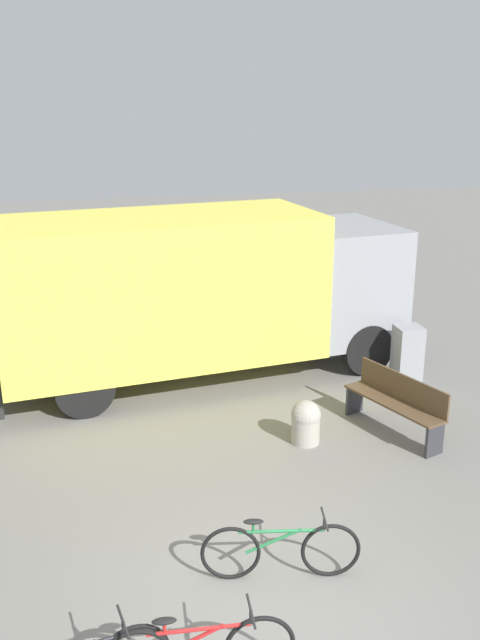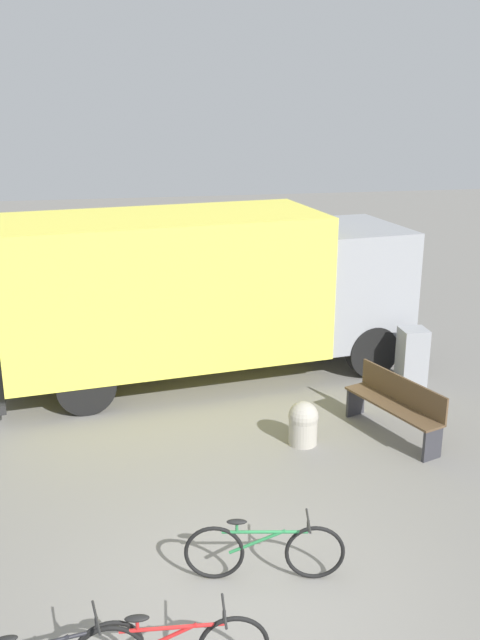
{
  "view_description": "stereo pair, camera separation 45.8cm",
  "coord_description": "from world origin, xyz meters",
  "px_view_note": "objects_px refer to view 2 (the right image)",
  "views": [
    {
      "loc": [
        -1.56,
        -5.82,
        5.1
      ],
      "look_at": [
        0.8,
        4.64,
        1.64
      ],
      "focal_mm": 40.0,
      "sensor_mm": 36.0,
      "label": 1
    },
    {
      "loc": [
        -1.11,
        -5.91,
        5.1
      ],
      "look_at": [
        0.8,
        4.64,
        1.64
      ],
      "focal_mm": 40.0,
      "sensor_mm": 36.0,
      "label": 2
    }
  ],
  "objects_px": {
    "utility_box": "(412,357)",
    "park_bench": "(396,403)",
    "delivery_truck": "(203,287)",
    "bollard_near_bench": "(303,423)",
    "bicycle_far": "(264,551)"
  },
  "relations": [
    {
      "from": "park_bench",
      "to": "bicycle_far",
      "type": "distance_m",
      "value": 4.04
    },
    {
      "from": "bicycle_far",
      "to": "utility_box",
      "type": "xyz_separation_m",
      "value": [
        3.75,
        4.81,
        0.18
      ]
    },
    {
      "from": "park_bench",
      "to": "bicycle_far",
      "type": "height_order",
      "value": "park_bench"
    },
    {
      "from": "park_bench",
      "to": "bollard_near_bench",
      "type": "bearing_deg",
      "value": 70.76
    },
    {
      "from": "bollard_near_bench",
      "to": "utility_box",
      "type": "relative_size",
      "value": 0.64
    },
    {
      "from": "delivery_truck",
      "to": "park_bench",
      "type": "xyz_separation_m",
      "value": [
        2.58,
        -2.99,
        -1.17
      ]
    },
    {
      "from": "park_bench",
      "to": "utility_box",
      "type": "height_order",
      "value": "utility_box"
    },
    {
      "from": "park_bench",
      "to": "utility_box",
      "type": "relative_size",
      "value": 1.74
    },
    {
      "from": "utility_box",
      "to": "park_bench",
      "type": "bearing_deg",
      "value": -119.66
    },
    {
      "from": "bicycle_far",
      "to": "bollard_near_bench",
      "type": "xyz_separation_m",
      "value": [
        1.23,
        2.96,
        -0.01
      ]
    },
    {
      "from": "bicycle_far",
      "to": "bollard_near_bench",
      "type": "height_order",
      "value": "bicycle_far"
    },
    {
      "from": "delivery_truck",
      "to": "utility_box",
      "type": "xyz_separation_m",
      "value": [
        3.61,
        -1.16,
        -1.16
      ]
    },
    {
      "from": "park_bench",
      "to": "utility_box",
      "type": "bearing_deg",
      "value": -49.88
    },
    {
      "from": "park_bench",
      "to": "bicycle_far",
      "type": "relative_size",
      "value": 1.07
    },
    {
      "from": "park_bench",
      "to": "delivery_truck",
      "type": "bearing_deg",
      "value": 20.54
    }
  ]
}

